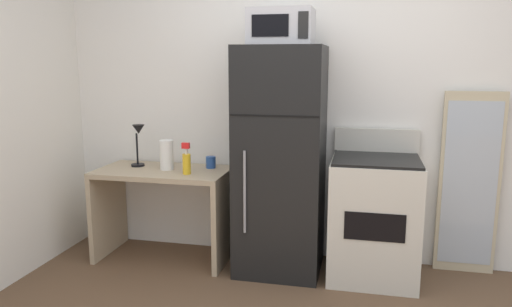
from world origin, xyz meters
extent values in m
cube|color=white|center=(0.00, 1.70, 1.30)|extent=(5.00, 0.10, 2.60)
cube|color=tan|center=(-1.25, 1.34, 0.73)|extent=(1.07, 0.58, 0.04)
cube|color=tan|center=(-1.76, 1.34, 0.35)|extent=(0.04, 0.58, 0.71)
cube|color=tan|center=(-0.73, 1.34, 0.35)|extent=(0.04, 0.58, 0.71)
cylinder|color=black|center=(-1.50, 1.42, 0.76)|extent=(0.11, 0.11, 0.02)
cylinder|color=black|center=(-1.50, 1.42, 0.90)|extent=(0.02, 0.02, 0.26)
cone|color=black|center=(-1.47, 1.40, 1.07)|extent=(0.10, 0.10, 0.08)
cylinder|color=white|center=(-1.21, 1.35, 0.87)|extent=(0.11, 0.11, 0.24)
cylinder|color=yellow|center=(-1.00, 1.23, 0.83)|extent=(0.06, 0.06, 0.16)
cylinder|color=white|center=(-1.00, 1.23, 0.93)|extent=(0.02, 0.02, 0.04)
cube|color=red|center=(-1.00, 1.22, 0.98)|extent=(0.06, 0.03, 0.04)
cylinder|color=#264C99|center=(-0.88, 1.49, 0.80)|extent=(0.08, 0.08, 0.09)
cube|color=black|center=(-0.27, 1.33, 0.86)|extent=(0.64, 0.60, 1.73)
cube|color=black|center=(-0.27, 1.03, 1.24)|extent=(0.63, 0.00, 0.01)
cylinder|color=gray|center=(-0.48, 1.01, 0.69)|extent=(0.02, 0.02, 0.61)
cube|color=#B7B7BC|center=(-0.27, 1.31, 1.86)|extent=(0.46, 0.34, 0.26)
cube|color=black|center=(-0.32, 1.14, 1.86)|extent=(0.26, 0.01, 0.15)
cube|color=black|center=(-0.09, 1.14, 1.86)|extent=(0.07, 0.01, 0.18)
cube|color=beige|center=(0.44, 1.33, 0.45)|extent=(0.65, 0.60, 0.90)
cube|color=black|center=(0.44, 1.33, 0.91)|extent=(0.62, 0.58, 0.02)
cube|color=beige|center=(0.44, 1.61, 1.01)|extent=(0.65, 0.04, 0.18)
cube|color=black|center=(0.44, 1.03, 0.50)|extent=(0.41, 0.01, 0.20)
cube|color=#C6B793|center=(1.13, 1.59, 0.70)|extent=(0.44, 0.03, 1.40)
cube|color=#B2BCC6|center=(1.13, 1.57, 0.70)|extent=(0.39, 0.00, 1.26)
camera|label=1|loc=(0.35, -2.28, 1.61)|focal=34.32mm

